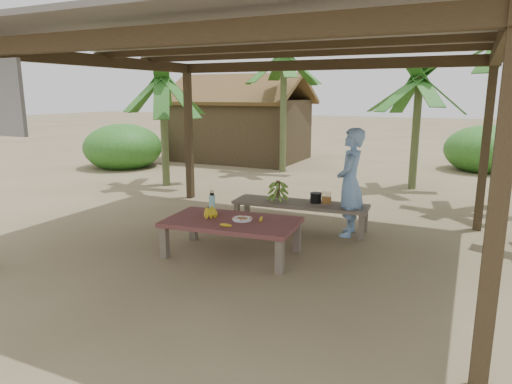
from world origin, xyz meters
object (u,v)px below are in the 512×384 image
at_px(plate, 242,219).
at_px(cooking_pot, 316,198).
at_px(bench, 300,206).
at_px(water_flask, 212,203).
at_px(ripe_banana_bunch, 208,211).
at_px(work_table, 232,225).
at_px(woman, 350,183).

relative_size(plate, cooking_pot, 1.48).
bearing_deg(bench, plate, -105.32).
bearing_deg(cooking_pot, water_flask, -128.51).
distance_m(ripe_banana_bunch, water_flask, 0.26).
xyz_separation_m(plate, cooking_pot, (0.52, 1.63, 0.01)).
bearing_deg(work_table, woman, 47.10).
bearing_deg(ripe_banana_bunch, woman, 44.54).
relative_size(ripe_banana_bunch, woman, 0.15).
height_order(water_flask, cooking_pot, water_flask).
bearing_deg(work_table, ripe_banana_bunch, 172.37).
distance_m(ripe_banana_bunch, plate, 0.53).
relative_size(work_table, ripe_banana_bunch, 7.32).
bearing_deg(woman, plate, -41.06).
xyz_separation_m(plate, water_flask, (-0.60, 0.22, 0.12)).
bearing_deg(work_table, bench, 69.27).
bearing_deg(cooking_pot, bench, -155.04).
bearing_deg(cooking_pot, woman, -6.98).
relative_size(bench, woman, 1.32).
xyz_separation_m(ripe_banana_bunch, cooking_pot, (1.04, 1.66, -0.05)).
distance_m(bench, cooking_pot, 0.29).
bearing_deg(bench, cooking_pot, 20.33).
distance_m(plate, cooking_pot, 1.71).
distance_m(bench, plate, 1.56).
bearing_deg(ripe_banana_bunch, plate, 2.81).
xyz_separation_m(work_table, water_flask, (-0.46, 0.26, 0.20)).
bearing_deg(water_flask, bench, 55.63).
relative_size(ripe_banana_bunch, water_flask, 0.79).
distance_m(work_table, bench, 1.62).
relative_size(work_table, woman, 1.11).
distance_m(ripe_banana_bunch, woman, 2.28).
distance_m(work_table, water_flask, 0.57).
bearing_deg(work_table, plate, 10.66).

